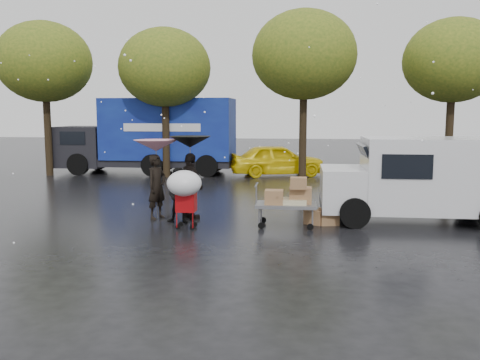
# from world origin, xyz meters

# --- Properties ---
(ground) EXTENTS (90.00, 90.00, 0.00)m
(ground) POSITION_xyz_m (0.00, 0.00, 0.00)
(ground) COLOR black
(ground) RESTS_ON ground
(person_pink) EXTENTS (0.65, 0.75, 1.74)m
(person_pink) POSITION_xyz_m (-1.40, 1.22, 0.87)
(person_pink) COLOR black
(person_pink) RESTS_ON ground
(person_middle) EXTENTS (0.72, 0.57, 1.44)m
(person_middle) POSITION_xyz_m (-0.65, 0.75, 0.72)
(person_middle) COLOR black
(person_middle) RESTS_ON ground
(person_black) EXTENTS (1.05, 1.04, 1.78)m
(person_black) POSITION_xyz_m (-0.49, 1.30, 0.89)
(person_black) COLOR black
(person_black) RESTS_ON ground
(umbrella_pink) EXTENTS (1.18, 1.18, 2.13)m
(umbrella_pink) POSITION_xyz_m (-1.40, 1.22, 1.97)
(umbrella_pink) COLOR #4C4C4C
(umbrella_pink) RESTS_ON ground
(umbrella_black) EXTENTS (1.12, 1.12, 2.23)m
(umbrella_black) POSITION_xyz_m (-0.49, 1.30, 2.07)
(umbrella_black) COLOR #4C4C4C
(umbrella_black) RESTS_ON ground
(vendor_cart) EXTENTS (1.52, 0.80, 1.27)m
(vendor_cart) POSITION_xyz_m (2.17, 0.64, 0.73)
(vendor_cart) COLOR slate
(vendor_cart) RESTS_ON ground
(shopping_cart) EXTENTS (0.84, 0.84, 1.46)m
(shopping_cart) POSITION_xyz_m (-0.36, 0.02, 1.06)
(shopping_cart) COLOR #A9090E
(shopping_cart) RESTS_ON ground
(white_van) EXTENTS (4.91, 2.18, 2.20)m
(white_van) POSITION_xyz_m (5.60, 1.66, 1.16)
(white_van) COLOR silver
(white_van) RESTS_ON ground
(blue_truck) EXTENTS (8.30, 2.60, 3.50)m
(blue_truck) POSITION_xyz_m (-4.55, 11.36, 1.76)
(blue_truck) COLOR navy
(blue_truck) RESTS_ON ground
(box_ground_near) EXTENTS (0.53, 0.46, 0.42)m
(box_ground_near) POSITION_xyz_m (3.17, 1.01, 0.21)
(box_ground_near) COLOR olive
(box_ground_near) RESTS_ON ground
(box_ground_far) EXTENTS (0.57, 0.52, 0.36)m
(box_ground_far) POSITION_xyz_m (2.81, 1.04, 0.18)
(box_ground_far) COLOR olive
(box_ground_far) RESTS_ON ground
(yellow_taxi) EXTENTS (4.53, 2.79, 1.44)m
(yellow_taxi) POSITION_xyz_m (1.37, 11.10, 0.72)
(yellow_taxi) COLOR yellow
(yellow_taxi) RESTS_ON ground
(tree_row) EXTENTS (21.60, 4.40, 7.12)m
(tree_row) POSITION_xyz_m (-0.47, 10.00, 5.02)
(tree_row) COLOR black
(tree_row) RESTS_ON ground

